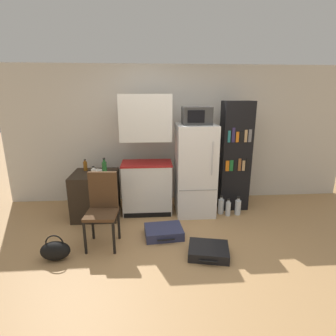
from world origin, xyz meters
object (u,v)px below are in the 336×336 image
(bookshelf, at_px, (235,157))
(bottle_amber_beer, at_px, (85,166))
(chair, at_px, (103,203))
(water_bottle_front, at_px, (238,207))
(handbag, at_px, (55,251))
(water_bottle_middle, at_px, (228,208))
(bottle_milk_white, at_px, (94,173))
(kitchen_hutch, at_px, (147,160))
(side_table, at_px, (96,195))
(bowl, at_px, (97,171))
(suitcase_small_flat, at_px, (208,251))
(bottle_green_tall, at_px, (105,168))
(refrigerator, at_px, (195,170))
(microwave, at_px, (197,116))
(water_bottle_back, at_px, (221,206))
(suitcase_large_flat, at_px, (164,232))

(bookshelf, height_order, bottle_amber_beer, bookshelf)
(chair, bearing_deg, water_bottle_front, 22.46)
(handbag, relative_size, water_bottle_middle, 1.19)
(bottle_amber_beer, xyz_separation_m, bottle_milk_white, (0.22, -0.42, -0.01))
(kitchen_hutch, bearing_deg, handbag, -130.31)
(bookshelf, bearing_deg, side_table, -175.78)
(bowl, bearing_deg, chair, -76.23)
(side_table, bearing_deg, handbag, -102.61)
(suitcase_small_flat, xyz_separation_m, water_bottle_front, (0.75, 1.13, 0.08))
(kitchen_hutch, relative_size, bowl, 11.80)
(chair, xyz_separation_m, water_bottle_front, (2.11, 0.72, -0.44))
(bookshelf, bearing_deg, bowl, -176.18)
(bottle_green_tall, bearing_deg, bowl, 129.92)
(suitcase_small_flat, xyz_separation_m, handbag, (-1.90, 0.05, 0.06))
(bottle_milk_white, xyz_separation_m, suitcase_small_flat, (1.58, -1.03, -0.76))
(refrigerator, bearing_deg, suitcase_small_flat, -91.48)
(suitcase_small_flat, bearing_deg, water_bottle_middle, 74.48)
(bottle_amber_beer, height_order, bottle_green_tall, bottle_green_tall)
(refrigerator, distance_m, water_bottle_middle, 0.85)
(water_bottle_front, distance_m, water_bottle_middle, 0.18)
(microwave, height_order, bowl, microwave)
(microwave, xyz_separation_m, bowl, (-1.61, -0.00, -0.88))
(microwave, xyz_separation_m, handbag, (-1.93, -1.25, -1.52))
(bottle_green_tall, height_order, handbag, bottle_green_tall)
(side_table, xyz_separation_m, bottle_green_tall, (0.20, -0.16, 0.49))
(refrigerator, relative_size, water_bottle_middle, 4.98)
(kitchen_hutch, relative_size, suitcase_small_flat, 3.45)
(bottle_amber_beer, distance_m, water_bottle_back, 2.39)
(refrigerator, height_order, water_bottle_back, refrigerator)
(bottle_amber_beer, bearing_deg, bowl, -33.74)
(refrigerator, height_order, water_bottle_front, refrigerator)
(side_table, bearing_deg, bottle_amber_beer, 135.90)
(suitcase_large_flat, bearing_deg, suitcase_small_flat, -48.61)
(refrigerator, xyz_separation_m, bottle_green_tall, (-1.46, -0.18, 0.11))
(bowl, relative_size, suitcase_small_flat, 0.29)
(water_bottle_front, bearing_deg, kitchen_hutch, 171.12)
(kitchen_hutch, distance_m, bookshelf, 1.52)
(side_table, height_order, suitcase_small_flat, side_table)
(refrigerator, relative_size, handbag, 4.20)
(bowl, bearing_deg, handbag, -104.53)
(suitcase_small_flat, height_order, water_bottle_middle, water_bottle_middle)
(microwave, relative_size, water_bottle_front, 1.40)
(bookshelf, distance_m, bottle_amber_beer, 2.55)
(refrigerator, bearing_deg, suitcase_large_flat, -125.98)
(water_bottle_middle, bearing_deg, refrigerator, 160.34)
(chair, bearing_deg, water_bottle_middle, 23.30)
(bowl, bearing_deg, bookshelf, 3.82)
(microwave, xyz_separation_m, water_bottle_front, (0.72, -0.16, -1.51))
(bookshelf, bearing_deg, water_bottle_middle, -116.15)
(bottle_amber_beer, xyz_separation_m, bowl, (0.22, -0.15, -0.06))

